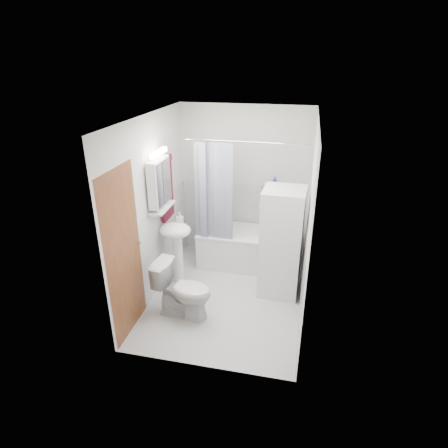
% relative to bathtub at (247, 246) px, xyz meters
% --- Properties ---
extents(floor, '(2.60, 2.60, 0.00)m').
position_rel_bathtub_xyz_m(floor, '(-0.13, -0.92, -0.31)').
color(floor, silver).
rests_on(floor, ground).
extents(room_walls, '(2.60, 2.60, 2.60)m').
position_rel_bathtub_xyz_m(room_walls, '(-0.13, -0.92, 1.18)').
color(room_walls, silver).
rests_on(room_walls, ground).
extents(wainscot, '(1.98, 2.58, 2.58)m').
position_rel_bathtub_xyz_m(wainscot, '(-0.13, -0.63, 0.29)').
color(wainscot, white).
rests_on(wainscot, ground).
extents(door, '(0.05, 2.00, 2.00)m').
position_rel_bathtub_xyz_m(door, '(-1.08, -1.47, 0.69)').
color(door, brown).
rests_on(door, ground).
extents(bathtub, '(1.48, 0.70, 0.57)m').
position_rel_bathtub_xyz_m(bathtub, '(0.00, 0.00, 0.00)').
color(bathtub, white).
rests_on(bathtub, ground).
extents(tub_spout, '(0.04, 0.12, 0.04)m').
position_rel_bathtub_xyz_m(tub_spout, '(0.20, 0.33, 0.57)').
color(tub_spout, silver).
rests_on(tub_spout, room_walls).
extents(curtain_rod, '(1.66, 0.02, 0.02)m').
position_rel_bathtub_xyz_m(curtain_rod, '(-0.00, -0.29, 1.69)').
color(curtain_rod, silver).
rests_on(curtain_rod, room_walls).
extents(shower_curtain, '(0.55, 0.02, 1.45)m').
position_rel_bathtub_xyz_m(shower_curtain, '(-0.45, -0.29, 0.94)').
color(shower_curtain, '#141E48').
rests_on(shower_curtain, curtain_rod).
extents(sink, '(0.44, 0.37, 1.04)m').
position_rel_bathtub_xyz_m(sink, '(-0.88, -0.75, 0.39)').
color(sink, white).
rests_on(sink, ground).
extents(medicine_cabinet, '(0.13, 0.50, 0.71)m').
position_rel_bathtub_xyz_m(medicine_cabinet, '(-1.03, -0.82, 1.25)').
color(medicine_cabinet, white).
rests_on(medicine_cabinet, room_walls).
extents(shelf, '(0.18, 0.54, 0.02)m').
position_rel_bathtub_xyz_m(shelf, '(-1.02, -0.82, 0.89)').
color(shelf, silver).
rests_on(shelf, room_walls).
extents(shower_caddy, '(0.22, 0.06, 0.02)m').
position_rel_bathtub_xyz_m(shower_caddy, '(0.25, 0.32, 0.84)').
color(shower_caddy, silver).
rests_on(shower_caddy, room_walls).
extents(towel, '(0.07, 0.37, 0.90)m').
position_rel_bathtub_xyz_m(towel, '(-1.06, -0.51, 1.06)').
color(towel, maroon).
rests_on(towel, room_walls).
extents(washer_dryer, '(0.57, 0.55, 1.50)m').
position_rel_bathtub_xyz_m(washer_dryer, '(0.55, -0.62, 0.44)').
color(washer_dryer, white).
rests_on(washer_dryer, ground).
extents(toilet, '(0.78, 0.49, 0.72)m').
position_rel_bathtub_xyz_m(toilet, '(-0.58, -1.41, 0.05)').
color(toilet, white).
rests_on(toilet, ground).
extents(soap_pump, '(0.08, 0.17, 0.08)m').
position_rel_bathtub_xyz_m(soap_pump, '(-0.84, -0.67, 0.64)').
color(soap_pump, gray).
rests_on(soap_pump, sink).
extents(shelf_bottle, '(0.07, 0.18, 0.07)m').
position_rel_bathtub_xyz_m(shelf_bottle, '(-1.02, -0.97, 0.94)').
color(shelf_bottle, gray).
rests_on(shelf_bottle, shelf).
extents(shelf_cup, '(0.10, 0.09, 0.10)m').
position_rel_bathtub_xyz_m(shelf_cup, '(-1.02, -0.70, 0.95)').
color(shelf_cup, gray).
rests_on(shelf_cup, shelf).
extents(shampoo_a, '(0.13, 0.17, 0.13)m').
position_rel_bathtub_xyz_m(shampoo_a, '(0.22, 0.32, 0.91)').
color(shampoo_a, gray).
rests_on(shampoo_a, shower_caddy).
extents(shampoo_b, '(0.08, 0.21, 0.08)m').
position_rel_bathtub_xyz_m(shampoo_b, '(0.34, 0.32, 0.89)').
color(shampoo_b, '#26349A').
rests_on(shampoo_b, shower_caddy).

